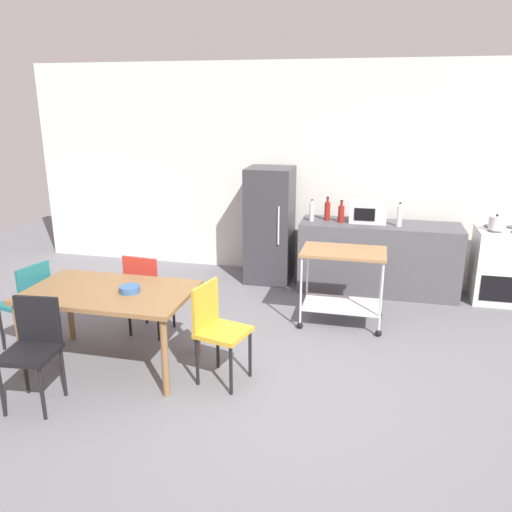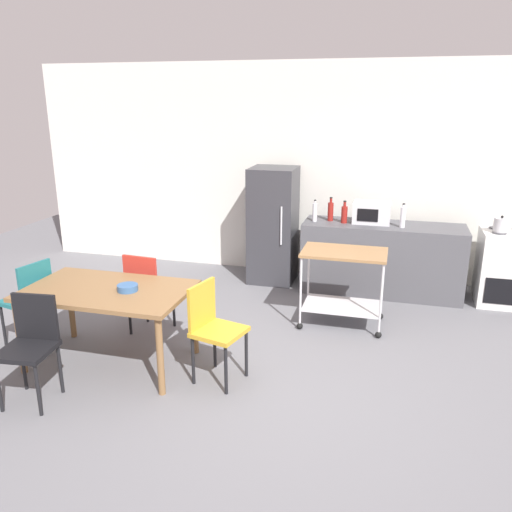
{
  "view_description": "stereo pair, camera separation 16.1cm",
  "coord_description": "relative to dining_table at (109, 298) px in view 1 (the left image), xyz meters",
  "views": [
    {
      "loc": [
        0.85,
        -3.95,
        2.43
      ],
      "look_at": [
        -0.38,
        1.2,
        0.8
      ],
      "focal_mm": 36.36,
      "sensor_mm": 36.0,
      "label": 1
    },
    {
      "loc": [
        1.0,
        -3.91,
        2.43
      ],
      "look_at": [
        -0.38,
        1.2,
        0.8
      ],
      "focal_mm": 36.36,
      "sensor_mm": 36.0,
      "label": 2
    }
  ],
  "objects": [
    {
      "name": "chair_red",
      "position": [
        0.04,
        0.69,
        -0.15
      ],
      "size": [
        0.43,
        0.43,
        0.89
      ],
      "rotation": [
        0.0,
        0.0,
        3.06
      ],
      "color": "#B72D23",
      "rests_on": "ground_plane"
    },
    {
      "name": "fruit_bowl",
      "position": [
        0.21,
        0.0,
        0.11
      ],
      "size": [
        0.19,
        0.19,
        0.06
      ],
      "primitive_type": "cylinder",
      "color": "#33598C",
      "rests_on": "dining_table"
    },
    {
      "name": "back_wall",
      "position": [
        1.48,
        3.18,
        0.78
      ],
      "size": [
        8.4,
        0.12,
        2.9
      ],
      "primitive_type": "cube",
      "color": "silver",
      "rests_on": "ground_plane"
    },
    {
      "name": "bottle_soda",
      "position": [
        1.88,
        2.54,
        0.35
      ],
      "size": [
        0.08,
        0.08,
        0.28
      ],
      "color": "maroon",
      "rests_on": "kitchen_counter"
    },
    {
      "name": "chair_mustard",
      "position": [
        1.03,
        -0.02,
        -0.15
      ],
      "size": [
        0.49,
        0.49,
        0.89
      ],
      "rotation": [
        0.0,
        0.0,
        1.32
      ],
      "color": "gold",
      "rests_on": "ground_plane"
    },
    {
      "name": "bottle_olive_oil",
      "position": [
        1.51,
        2.53,
        0.35
      ],
      "size": [
        0.06,
        0.06,
        0.28
      ],
      "color": "silver",
      "rests_on": "kitchen_counter"
    },
    {
      "name": "refrigerator",
      "position": [
        0.93,
        2.68,
        0.1
      ],
      "size": [
        0.6,
        0.63,
        1.55
      ],
      "color": "#333338",
      "rests_on": "ground_plane"
    },
    {
      "name": "kettle",
      "position": [
        3.71,
        2.5,
        0.33
      ],
      "size": [
        0.24,
        0.17,
        0.19
      ],
      "color": "silver",
      "rests_on": "stove_oven"
    },
    {
      "name": "chair_black",
      "position": [
        -0.3,
        -0.71,
        -0.15
      ],
      "size": [
        0.44,
        0.44,
        0.89
      ],
      "rotation": [
        0.0,
        0.0,
        0.11
      ],
      "color": "black",
      "rests_on": "ground_plane"
    },
    {
      "name": "bottle_wine",
      "position": [
        1.7,
        2.62,
        0.36
      ],
      "size": [
        0.07,
        0.07,
        0.31
      ],
      "color": "maroon",
      "rests_on": "kitchen_counter"
    },
    {
      "name": "dining_table",
      "position": [
        0.0,
        0.0,
        0.0
      ],
      "size": [
        1.5,
        0.9,
        0.75
      ],
      "color": "brown",
      "rests_on": "ground_plane"
    },
    {
      "name": "kitchen_cart",
      "position": [
        2.01,
        1.44,
        -0.1
      ],
      "size": [
        0.91,
        0.57,
        0.85
      ],
      "color": "olive",
      "rests_on": "ground_plane"
    },
    {
      "name": "kitchen_counter",
      "position": [
        2.38,
        2.58,
        -0.22
      ],
      "size": [
        2.0,
        0.64,
        0.9
      ],
      "primitive_type": "cube",
      "color": "#4C4C51",
      "rests_on": "ground_plane"
    },
    {
      "name": "microwave",
      "position": [
        2.22,
        2.65,
        0.36
      ],
      "size": [
        0.46,
        0.35,
        0.26
      ],
      "color": "silver",
      "rests_on": "kitchen_counter"
    },
    {
      "name": "stove_oven",
      "position": [
        3.83,
        2.6,
        -0.22
      ],
      "size": [
        0.6,
        0.61,
        0.92
      ],
      "color": "white",
      "rests_on": "ground_plane"
    },
    {
      "name": "bottle_vinegar",
      "position": [
        2.6,
        2.48,
        0.36
      ],
      "size": [
        0.06,
        0.06,
        0.3
      ],
      "color": "silver",
      "rests_on": "kitchen_counter"
    },
    {
      "name": "ground_plane",
      "position": [
        1.48,
        -0.02,
        -0.67
      ],
      "size": [
        12.0,
        12.0,
        0.0
      ],
      "primitive_type": "plane",
      "color": "slate"
    },
    {
      "name": "chair_teal",
      "position": [
        -0.96,
        0.13,
        -0.15
      ],
      "size": [
        0.48,
        0.48,
        0.89
      ],
      "rotation": [
        0.0,
        0.0,
        -1.8
      ],
      "color": "#1E666B",
      "rests_on": "ground_plane"
    }
  ]
}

